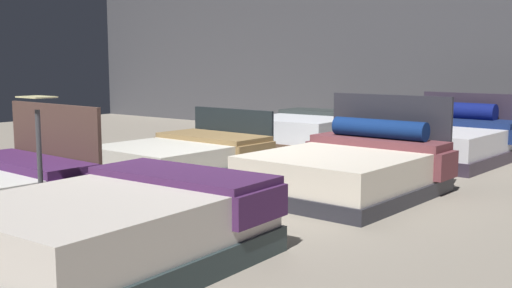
# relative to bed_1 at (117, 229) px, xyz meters

# --- Properties ---
(ground_plane) EXTENTS (18.00, 18.00, 0.02)m
(ground_plane) POSITION_rel_bed_1_xyz_m (-1.09, 2.62, -0.27)
(ground_plane) COLOR gray
(showroom_back_wall) EXTENTS (18.00, 0.06, 3.50)m
(showroom_back_wall) POSITION_rel_bed_1_xyz_m (-1.09, 8.00, 1.49)
(showroom_back_wall) COLOR #47474C
(showroom_back_wall) RESTS_ON ground_plane
(bed_1) EXTENTS (1.57, 2.05, 0.56)m
(bed_1) POSITION_rel_bed_1_xyz_m (0.00, 0.00, 0.00)
(bed_1) COLOR #283537
(bed_1) RESTS_ON ground_plane
(bed_2) EXTENTS (1.60, 2.03, 0.74)m
(bed_2) POSITION_rel_bed_1_xyz_m (-2.24, 2.90, -0.06)
(bed_2) COLOR black
(bed_2) RESTS_ON ground_plane
(bed_3) EXTENTS (1.69, 2.00, 1.01)m
(bed_3) POSITION_rel_bed_1_xyz_m (0.07, 2.98, -0.00)
(bed_3) COLOR #292931
(bed_3) RESTS_ON ground_plane
(bed_4) EXTENTS (1.67, 2.04, 0.57)m
(bed_4) POSITION_rel_bed_1_xyz_m (-2.21, 5.71, 0.00)
(bed_4) COLOR brown
(bed_4) RESTS_ON ground_plane
(bed_5) EXTENTS (1.77, 2.12, 0.92)m
(bed_5) POSITION_rel_bed_1_xyz_m (0.01, 5.80, 0.01)
(bed_5) COLOR #342A38
(bed_5) RESTS_ON ground_plane
(price_sign) EXTENTS (0.28, 0.24, 1.11)m
(price_sign) POSITION_rel_bed_1_xyz_m (-1.09, 0.13, 0.17)
(price_sign) COLOR #3F3F44
(price_sign) RESTS_ON ground_plane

